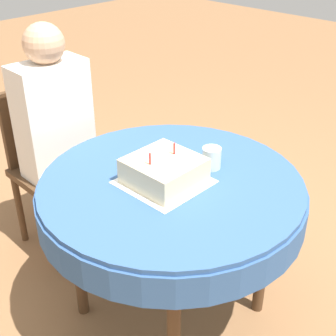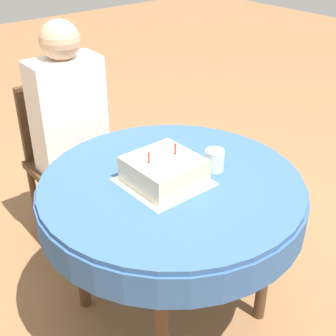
{
  "view_description": "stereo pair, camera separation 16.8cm",
  "coord_description": "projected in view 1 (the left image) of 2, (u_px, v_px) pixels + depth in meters",
  "views": [
    {
      "loc": [
        -1.13,
        -1.07,
        1.65
      ],
      "look_at": [
        -0.01,
        0.0,
        0.76
      ],
      "focal_mm": 50.0,
      "sensor_mm": 36.0,
      "label": 1
    },
    {
      "loc": [
        -1.0,
        -1.18,
        1.65
      ],
      "look_at": [
        -0.01,
        0.0,
        0.76
      ],
      "focal_mm": 50.0,
      "sensor_mm": 36.0,
      "label": 2
    }
  ],
  "objects": [
    {
      "name": "person",
      "position": [
        57.0,
        126.0,
        2.25
      ],
      "size": [
        0.35,
        0.28,
        1.19
      ],
      "rotation": [
        0.0,
        0.0,
        -0.03
      ],
      "color": "tan",
      "rests_on": "ground_plane"
    },
    {
      "name": "ground_plane",
      "position": [
        171.0,
        309.0,
        2.17
      ],
      "size": [
        12.0,
        12.0,
        0.0
      ],
      "primitive_type": "plane",
      "color": "#8C603D"
    },
    {
      "name": "chair",
      "position": [
        53.0,
        162.0,
        2.42
      ],
      "size": [
        0.42,
        0.42,
        0.85
      ],
      "rotation": [
        0.0,
        0.0,
        -0.03
      ],
      "color": "#4C331E",
      "rests_on": "ground_plane"
    },
    {
      "name": "dining_table",
      "position": [
        171.0,
        198.0,
        1.86
      ],
      "size": [
        1.05,
        1.05,
        0.7
      ],
      "color": "#335689",
      "rests_on": "ground_plane"
    },
    {
      "name": "birthday_cake",
      "position": [
        164.0,
        171.0,
        1.78
      ],
      "size": [
        0.25,
        0.25,
        0.15
      ],
      "color": "beige",
      "rests_on": "dining_table"
    },
    {
      "name": "drinking_glass",
      "position": [
        212.0,
        158.0,
        1.88
      ],
      "size": [
        0.08,
        0.08,
        0.09
      ],
      "color": "silver",
      "rests_on": "dining_table"
    },
    {
      "name": "napkin",
      "position": [
        164.0,
        182.0,
        1.81
      ],
      "size": [
        0.3,
        0.3,
        0.0
      ],
      "color": "white",
      "rests_on": "dining_table"
    }
  ]
}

